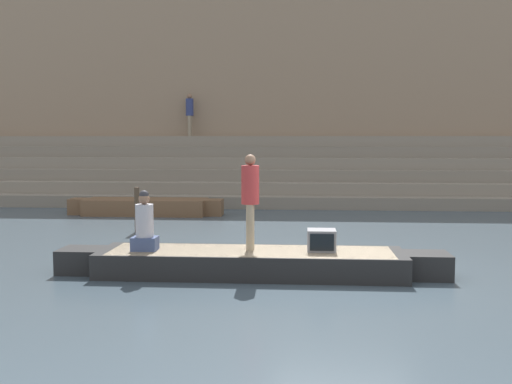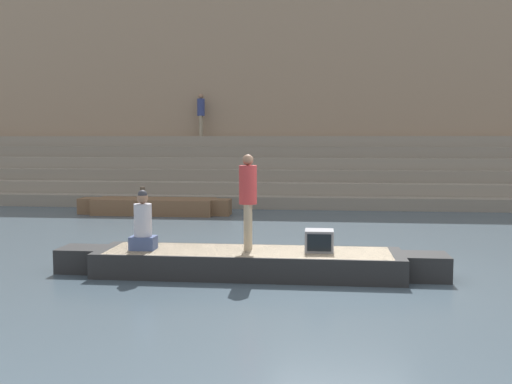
{
  "view_description": "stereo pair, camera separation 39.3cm",
  "coord_description": "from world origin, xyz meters",
  "px_view_note": "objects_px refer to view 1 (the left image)",
  "views": [
    {
      "loc": [
        -0.78,
        -10.3,
        2.33
      ],
      "look_at": [
        -1.62,
        0.96,
        1.32
      ],
      "focal_mm": 42.0,
      "sensor_mm": 36.0,
      "label": 1
    },
    {
      "loc": [
        -0.39,
        -10.27,
        2.33
      ],
      "look_at": [
        -1.62,
        0.96,
        1.32
      ],
      "focal_mm": 42.0,
      "sensor_mm": 36.0,
      "label": 2
    }
  ],
  "objects_px": {
    "rowboat_main": "(251,262)",
    "person_on_steps": "(190,112)",
    "tv_set": "(321,240)",
    "mooring_post": "(137,210)",
    "person_rowing": "(145,226)",
    "person_standing": "(250,195)",
    "moored_boat_shore": "(146,206)"
  },
  "relations": [
    {
      "from": "rowboat_main",
      "to": "moored_boat_shore",
      "type": "relative_size",
      "value": 1.41
    },
    {
      "from": "person_rowing",
      "to": "rowboat_main",
      "type": "bearing_deg",
      "value": 12.88
    },
    {
      "from": "person_standing",
      "to": "mooring_post",
      "type": "distance_m",
      "value": 5.51
    },
    {
      "from": "rowboat_main",
      "to": "tv_set",
      "type": "height_order",
      "value": "tv_set"
    },
    {
      "from": "tv_set",
      "to": "mooring_post",
      "type": "bearing_deg",
      "value": 140.42
    },
    {
      "from": "rowboat_main",
      "to": "tv_set",
      "type": "distance_m",
      "value": 1.26
    },
    {
      "from": "person_rowing",
      "to": "person_on_steps",
      "type": "bearing_deg",
      "value": 107.02
    },
    {
      "from": "rowboat_main",
      "to": "tv_set",
      "type": "bearing_deg",
      "value": 3.81
    },
    {
      "from": "tv_set",
      "to": "person_rowing",
      "type": "bearing_deg",
      "value": -171.49
    },
    {
      "from": "rowboat_main",
      "to": "mooring_post",
      "type": "relative_size",
      "value": 5.94
    },
    {
      "from": "moored_boat_shore",
      "to": "person_on_steps",
      "type": "height_order",
      "value": "person_on_steps"
    },
    {
      "from": "rowboat_main",
      "to": "person_rowing",
      "type": "bearing_deg",
      "value": -176.18
    },
    {
      "from": "moored_boat_shore",
      "to": "mooring_post",
      "type": "height_order",
      "value": "mooring_post"
    },
    {
      "from": "person_rowing",
      "to": "mooring_post",
      "type": "xyz_separation_m",
      "value": [
        -1.4,
        4.58,
        -0.28
      ]
    },
    {
      "from": "mooring_post",
      "to": "person_on_steps",
      "type": "relative_size",
      "value": 0.67
    },
    {
      "from": "tv_set",
      "to": "moored_boat_shore",
      "type": "distance_m",
      "value": 9.34
    },
    {
      "from": "mooring_post",
      "to": "person_standing",
      "type": "bearing_deg",
      "value": -53.99
    },
    {
      "from": "mooring_post",
      "to": "person_on_steps",
      "type": "xyz_separation_m",
      "value": [
        -0.34,
        9.1,
        2.84
      ]
    },
    {
      "from": "tv_set",
      "to": "mooring_post",
      "type": "height_order",
      "value": "mooring_post"
    },
    {
      "from": "rowboat_main",
      "to": "person_standing",
      "type": "xyz_separation_m",
      "value": [
        -0.02,
        0.08,
        1.15
      ]
    },
    {
      "from": "rowboat_main",
      "to": "person_on_steps",
      "type": "relative_size",
      "value": 3.98
    },
    {
      "from": "tv_set",
      "to": "person_on_steps",
      "type": "bearing_deg",
      "value": 114.81
    },
    {
      "from": "rowboat_main",
      "to": "person_rowing",
      "type": "relative_size",
      "value": 6.46
    },
    {
      "from": "tv_set",
      "to": "person_on_steps",
      "type": "distance_m",
      "value": 14.61
    },
    {
      "from": "person_standing",
      "to": "person_rowing",
      "type": "distance_m",
      "value": 1.89
    },
    {
      "from": "tv_set",
      "to": "mooring_post",
      "type": "relative_size",
      "value": 0.43
    },
    {
      "from": "tv_set",
      "to": "person_on_steps",
      "type": "relative_size",
      "value": 0.29
    },
    {
      "from": "person_standing",
      "to": "moored_boat_shore",
      "type": "relative_size",
      "value": 0.35
    },
    {
      "from": "rowboat_main",
      "to": "moored_boat_shore",
      "type": "xyz_separation_m",
      "value": [
        -3.88,
        7.89,
        0.03
      ]
    },
    {
      "from": "person_rowing",
      "to": "tv_set",
      "type": "height_order",
      "value": "person_rowing"
    },
    {
      "from": "person_standing",
      "to": "person_rowing",
      "type": "height_order",
      "value": "person_standing"
    },
    {
      "from": "moored_boat_shore",
      "to": "mooring_post",
      "type": "relative_size",
      "value": 4.21
    }
  ]
}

